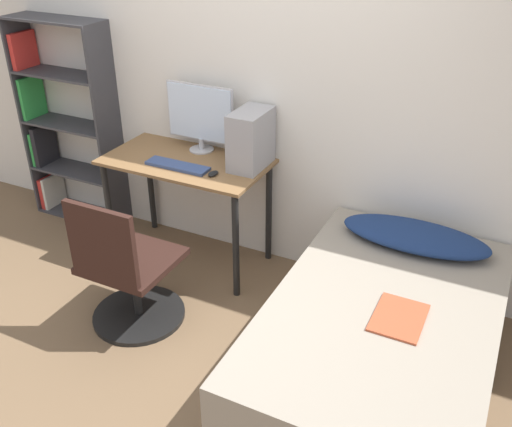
# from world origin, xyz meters

# --- Properties ---
(ground_plane) EXTENTS (14.00, 14.00, 0.00)m
(ground_plane) POSITION_xyz_m (0.00, 0.00, 0.00)
(ground_plane) COLOR brown
(wall_back) EXTENTS (8.00, 0.05, 2.50)m
(wall_back) POSITION_xyz_m (0.00, 1.35, 1.25)
(wall_back) COLOR silver
(wall_back) RESTS_ON ground_plane
(desk) EXTENTS (1.11, 0.59, 0.78)m
(desk) POSITION_xyz_m (-0.36, 1.02, 0.65)
(desk) COLOR brown
(desk) RESTS_ON ground_plane
(bookshelf) EXTENTS (0.78, 0.27, 1.58)m
(bookshelf) POSITION_xyz_m (-1.60, 1.18, 0.75)
(bookshelf) COLOR #38383D
(bookshelf) RESTS_ON ground_plane
(office_chair) EXTENTS (0.57, 0.57, 0.89)m
(office_chair) POSITION_xyz_m (-0.30, 0.24, 0.33)
(office_chair) COLOR black
(office_chair) RESTS_ON ground_plane
(bed) EXTENTS (1.13, 1.81, 0.53)m
(bed) POSITION_xyz_m (1.19, 0.42, 0.26)
(bed) COLOR #4C3D2D
(bed) RESTS_ON ground_plane
(pillow) EXTENTS (0.86, 0.36, 0.11)m
(pillow) POSITION_xyz_m (1.19, 1.06, 0.58)
(pillow) COLOR navy
(pillow) RESTS_ON bed
(magazine) EXTENTS (0.24, 0.32, 0.01)m
(magazine) POSITION_xyz_m (1.28, 0.35, 0.53)
(magazine) COLOR #B24C2D
(magazine) RESTS_ON bed
(monitor) EXTENTS (0.51, 0.17, 0.46)m
(monitor) POSITION_xyz_m (-0.35, 1.22, 1.03)
(monitor) COLOR #B7B7BC
(monitor) RESTS_ON desk
(keyboard) EXTENTS (0.44, 0.12, 0.02)m
(keyboard) POSITION_xyz_m (-0.35, 0.91, 0.79)
(keyboard) COLOR #33477A
(keyboard) RESTS_ON desk
(pc_tower) EXTENTS (0.20, 0.34, 0.38)m
(pc_tower) POSITION_xyz_m (0.08, 1.13, 0.97)
(pc_tower) COLOR #99999E
(pc_tower) RESTS_ON desk
(mouse) EXTENTS (0.06, 0.09, 0.02)m
(mouse) POSITION_xyz_m (-0.08, 0.91, 0.79)
(mouse) COLOR black
(mouse) RESTS_ON desk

